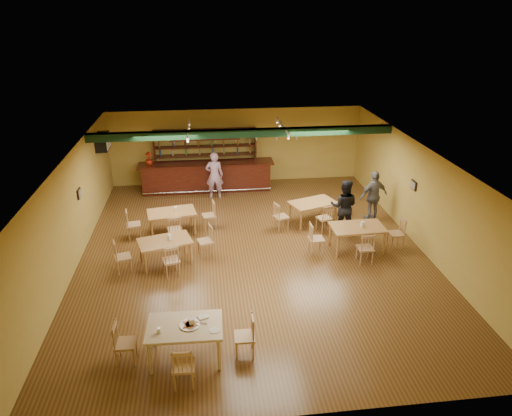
{
  "coord_description": "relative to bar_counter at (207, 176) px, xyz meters",
  "views": [
    {
      "loc": [
        -1.32,
        -11.86,
        6.73
      ],
      "look_at": [
        0.16,
        0.6,
        1.15
      ],
      "focal_mm": 32.24,
      "sensor_mm": 36.0,
      "label": 1
    }
  ],
  "objects": [
    {
      "name": "ac_unit",
      "position": [
        -3.56,
        -0.95,
        1.79
      ],
      "size": [
        0.34,
        0.7,
        0.48
      ],
      "primitive_type": "cube",
      "color": "silver",
      "rests_on": "wall_left"
    },
    {
      "name": "near_table",
      "position": [
        -0.63,
        -9.42,
        -0.16
      ],
      "size": [
        1.55,
        1.02,
        0.81
      ],
      "primitive_type": "cube",
      "rotation": [
        0.0,
        0.0,
        -0.03
      ],
      "color": "beige",
      "rests_on": "ground"
    },
    {
      "name": "track_rail_left",
      "position": [
        -0.56,
        -1.75,
        2.38
      ],
      "size": [
        0.05,
        2.5,
        0.05
      ],
      "primitive_type": "cube",
      "color": "silver",
      "rests_on": "ceiling"
    },
    {
      "name": "bar_counter",
      "position": [
        0.0,
        0.0,
        0.0
      ],
      "size": [
        5.2,
        0.85,
        1.13
      ],
      "primitive_type": "cube",
      "color": "#38120B",
      "rests_on": "ground"
    },
    {
      "name": "parmesan_shaker",
      "position": [
        -1.12,
        -9.58,
        0.3
      ],
      "size": [
        0.08,
        0.08,
        0.11
      ],
      "primitive_type": "cylinder",
      "rotation": [
        0.0,
        0.0,
        -0.03
      ],
      "color": "#EAE5C6",
      "rests_on": "near_table"
    },
    {
      "name": "floor",
      "position": [
        1.24,
        -5.15,
        -0.56
      ],
      "size": [
        12.0,
        12.0,
        0.0
      ],
      "primitive_type": "plane",
      "color": "#543218",
      "rests_on": "ground"
    },
    {
      "name": "ceiling_beam",
      "position": [
        1.24,
        -2.35,
        2.31
      ],
      "size": [
        10.0,
        0.3,
        0.25
      ],
      "primitive_type": "cube",
      "color": "black",
      "rests_on": "ceiling"
    },
    {
      "name": "dining_table_b",
      "position": [
        3.43,
        -3.38,
        -0.19
      ],
      "size": [
        1.69,
        1.33,
        0.74
      ],
      "primitive_type": "cube",
      "rotation": [
        0.0,
        0.0,
        0.34
      ],
      "color": "olive",
      "rests_on": "ground"
    },
    {
      "name": "pizza_tray",
      "position": [
        -0.52,
        -9.42,
        0.26
      ],
      "size": [
        0.49,
        0.49,
        0.01
      ],
      "primitive_type": "cylinder",
      "rotation": [
        0.0,
        0.0,
        0.28
      ],
      "color": "silver",
      "rests_on": "near_table"
    },
    {
      "name": "picture_left",
      "position": [
        -3.73,
        -4.15,
        1.14
      ],
      "size": [
        0.04,
        0.34,
        0.28
      ],
      "primitive_type": "cube",
      "color": "black",
      "rests_on": "wall_left"
    },
    {
      "name": "dining_table_a",
      "position": [
        -1.18,
        -3.61,
        -0.19
      ],
      "size": [
        1.61,
        1.12,
        0.74
      ],
      "primitive_type": "cube",
      "rotation": [
        0.0,
        0.0,
        0.17
      ],
      "color": "olive",
      "rests_on": "ground"
    },
    {
      "name": "napkin_stack",
      "position": [
        -0.25,
        -9.2,
        0.26
      ],
      "size": [
        0.24,
        0.21,
        0.03
      ],
      "primitive_type": "cube",
      "rotation": [
        0.0,
        0.0,
        0.34
      ],
      "color": "white",
      "rests_on": "near_table"
    },
    {
      "name": "picture_right",
      "position": [
        6.21,
        -4.65,
        1.14
      ],
      "size": [
        0.04,
        0.34,
        0.28
      ],
      "primitive_type": "cube",
      "color": "black",
      "rests_on": "wall_right"
    },
    {
      "name": "dining_table_c",
      "position": [
        -1.27,
        -5.49,
        -0.21
      ],
      "size": [
        1.62,
        1.22,
        0.72
      ],
      "primitive_type": "cube",
      "rotation": [
        0.0,
        0.0,
        0.28
      ],
      "color": "olive",
      "rests_on": "ground"
    },
    {
      "name": "side_plate",
      "position": [
        -0.03,
        -9.63,
        0.25
      ],
      "size": [
        0.23,
        0.23,
        0.01
      ],
      "primitive_type": "cylinder",
      "rotation": [
        0.0,
        0.0,
        -0.03
      ],
      "color": "white",
      "rests_on": "near_table"
    },
    {
      "name": "track_rail_right",
      "position": [
        2.64,
        -1.75,
        2.38
      ],
      "size": [
        0.05,
        2.5,
        0.05
      ],
      "primitive_type": "cube",
      "color": "silver",
      "rests_on": "ceiling"
    },
    {
      "name": "back_bar_hutch",
      "position": [
        0.0,
        0.63,
        0.57
      ],
      "size": [
        4.03,
        0.4,
        2.28
      ],
      "primitive_type": "cube",
      "color": "#38120B",
      "rests_on": "ground"
    },
    {
      "name": "patron_right_a",
      "position": [
        4.23,
        -4.18,
        0.32
      ],
      "size": [
        1.04,
        0.93,
        1.78
      ],
      "primitive_type": "imported",
      "rotation": [
        0.0,
        0.0,
        2.8
      ],
      "color": "black",
      "rests_on": "ground"
    },
    {
      "name": "pizza_server",
      "position": [
        -0.36,
        -9.36,
        0.26
      ],
      "size": [
        0.33,
        0.18,
        0.0
      ],
      "primitive_type": "cube",
      "rotation": [
        0.0,
        0.0,
        -0.28
      ],
      "color": "silver",
      "rests_on": "pizza_tray"
    },
    {
      "name": "patron_right_b",
      "position": [
        5.5,
        -3.39,
        0.3
      ],
      "size": [
        1.09,
        0.66,
        1.73
      ],
      "primitive_type": "imported",
      "rotation": [
        0.0,
        0.0,
        3.39
      ],
      "color": "slate",
      "rests_on": "ground"
    },
    {
      "name": "poinsettia",
      "position": [
        -2.15,
        0.0,
        0.81
      ],
      "size": [
        0.35,
        0.35,
        0.49
      ],
      "primitive_type": "imported",
      "rotation": [
        0.0,
        0.0,
        0.35
      ],
      "color": "#B12710",
      "rests_on": "bar_counter"
    },
    {
      "name": "patron_bar",
      "position": [
        0.28,
        -0.83,
        0.33
      ],
      "size": [
        0.66,
        0.44,
        1.79
      ],
      "primitive_type": "imported",
      "rotation": [
        0.0,
        0.0,
        3.13
      ],
      "color": "#9B4FAC",
      "rests_on": "ground"
    },
    {
      "name": "dining_table_d",
      "position": [
        4.3,
        -5.39,
        -0.18
      ],
      "size": [
        1.57,
        0.96,
        0.77
      ],
      "primitive_type": "cube",
      "rotation": [
        0.0,
        0.0,
        0.02
      ],
      "color": "olive",
      "rests_on": "ground"
    }
  ]
}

